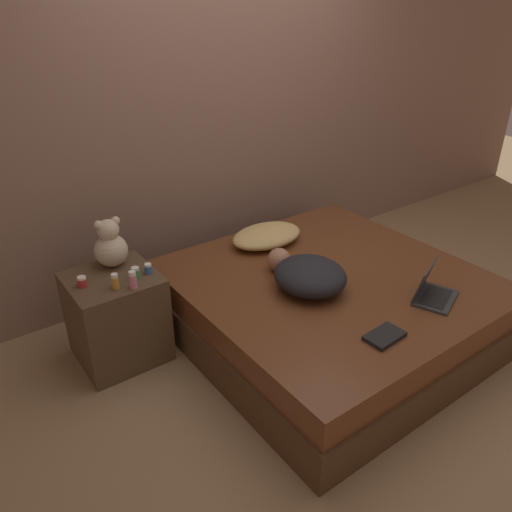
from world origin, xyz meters
The scene contains 14 objects.
ground_plane centered at (0.00, 0.00, 0.00)m, with size 12.00×12.00×0.00m, color #937551.
wall_back centered at (0.00, 1.19, 1.30)m, with size 8.00×0.06×2.60m.
bed centered at (0.00, 0.00, 0.21)m, with size 1.79×1.81×0.43m.
nightstand centered at (-1.21, 0.58, 0.28)m, with size 0.50×0.49×0.57m.
pillow centered at (-0.04, 0.62, 0.49)m, with size 0.54×0.36×0.12m.
person_lying centered at (-0.21, -0.01, 0.52)m, with size 0.44×0.60×0.19m.
laptop centered at (0.30, -0.53, 0.48)m, with size 0.35×0.30×0.21m.
teddy_bear centered at (-1.14, 0.71, 0.70)m, with size 0.20×0.20×0.30m.
bottle_red centered at (-1.37, 0.57, 0.59)m, with size 0.05×0.05×0.06m.
bottle_green centered at (-1.09, 0.48, 0.60)m, with size 0.05×0.05×0.07m.
bottle_pink centered at (-1.15, 0.39, 0.62)m, with size 0.04×0.04×0.10m.
bottle_amber centered at (-1.23, 0.44, 0.61)m, with size 0.04×0.04×0.09m.
bottle_blue centered at (-1.01, 0.49, 0.60)m, with size 0.04×0.04×0.06m.
book centered at (-0.22, -0.63, 0.44)m, with size 0.22×0.14×0.02m.
Camera 1 is at (-2.00, -1.94, 2.02)m, focal length 35.00 mm.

